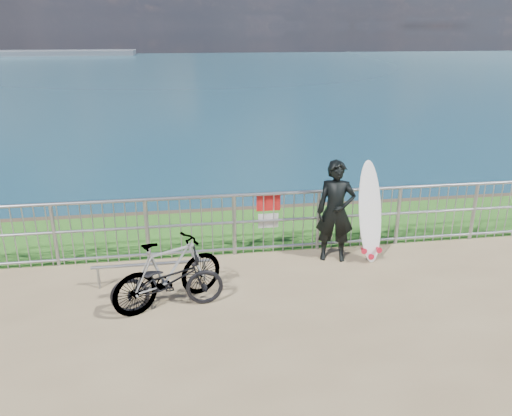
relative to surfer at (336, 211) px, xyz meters
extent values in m
plane|color=#27671C|center=(-1.17, 1.54, -0.87)|extent=(120.00, 120.00, 0.00)
cube|color=brown|center=(-1.17, 2.74, -3.38)|extent=(120.00, 0.30, 5.00)
plane|color=#214E64|center=(-1.17, 88.84, -5.88)|extent=(260.00, 260.00, 0.00)
cube|color=#565E68|center=(-51.17, 166.84, -5.13)|extent=(70.00, 12.00, 1.50)
cylinder|color=#93969C|center=(-1.17, 0.44, 0.22)|extent=(10.00, 0.06, 0.06)
cylinder|color=#93969C|center=(-1.17, 0.44, -0.27)|extent=(10.00, 0.05, 0.05)
cylinder|color=#93969C|center=(-1.17, 0.44, -0.78)|extent=(10.00, 0.05, 0.05)
cylinder|color=#93969C|center=(-4.67, 0.44, -0.33)|extent=(0.06, 0.06, 1.10)
cylinder|color=#93969C|center=(-3.17, 0.44, -0.33)|extent=(0.06, 0.06, 1.10)
cylinder|color=#93969C|center=(-1.67, 0.44, -0.33)|extent=(0.06, 0.06, 1.10)
cylinder|color=#93969C|center=(-0.17, 0.44, -0.33)|extent=(0.06, 0.06, 1.10)
cylinder|color=#93969C|center=(1.33, 0.44, -0.33)|extent=(0.06, 0.06, 1.10)
cylinder|color=#93969C|center=(2.83, 0.44, -0.33)|extent=(0.06, 0.06, 1.10)
cube|color=red|center=(-1.06, 0.50, 0.04)|extent=(0.42, 0.02, 0.30)
cube|color=white|center=(-1.06, 0.49, 0.04)|extent=(0.38, 0.01, 0.08)
cube|color=white|center=(-1.06, 0.50, -0.30)|extent=(0.36, 0.02, 0.26)
imported|color=black|center=(0.00, 0.00, 0.00)|extent=(0.73, 0.57, 1.75)
ellipsoid|color=white|center=(0.57, -0.10, 0.00)|extent=(0.55, 0.51, 1.75)
cone|color=red|center=(0.44, -0.22, -0.63)|extent=(0.10, 0.19, 0.10)
cone|color=red|center=(0.71, -0.22, -0.63)|extent=(0.10, 0.19, 0.10)
cone|color=red|center=(0.57, -0.22, -0.74)|extent=(0.10, 0.19, 0.10)
imported|color=black|center=(-2.81, -1.21, -0.46)|extent=(1.64, 0.71, 0.83)
imported|color=black|center=(-2.79, -1.10, -0.36)|extent=(1.74, 1.22, 1.03)
cylinder|color=#93969C|center=(-3.06, -0.47, -0.52)|extent=(1.82, 0.05, 0.05)
cylinder|color=#93969C|center=(-3.87, -0.47, -0.70)|extent=(0.04, 0.04, 0.35)
cylinder|color=#93969C|center=(-2.25, -0.47, -0.70)|extent=(0.04, 0.04, 0.35)
camera|label=1|loc=(-2.51, -7.58, 2.94)|focal=35.00mm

